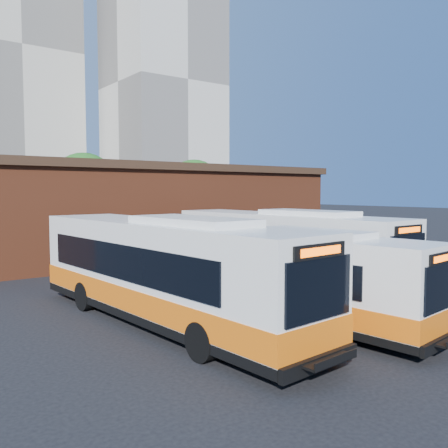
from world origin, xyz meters
TOP-DOWN VIEW (x-y plane):
  - ground at (0.00, 0.00)m, footprint 220.00×220.00m
  - bus_west at (-6.89, 2.30)m, footprint 3.85×13.97m
  - bus_midwest at (-3.08, 0.60)m, footprint 3.80×12.23m
  - bus_mideast at (0.99, 4.74)m, footprint 3.41×13.74m
  - depot_building at (0.00, 20.00)m, footprint 28.60×12.60m
  - tree_mid at (2.00, 34.00)m, footprint 6.56×6.56m
  - tree_east at (13.00, 31.00)m, footprint 6.24×6.24m
  - tower_center at (7.00, 86.00)m, footprint 22.00×20.00m
  - tower_right at (30.00, 68.00)m, footprint 18.00×18.00m

SIDE VIEW (x-z plane):
  - ground at x=0.00m, z-range 0.00..0.00m
  - bus_midwest at x=-3.08m, z-range -0.15..3.14m
  - bus_mideast at x=0.99m, z-range -0.17..3.54m
  - bus_west at x=-6.89m, z-range -0.17..3.59m
  - depot_building at x=0.00m, z-range 0.06..6.46m
  - tree_east at x=13.00m, z-range 0.85..8.81m
  - tree_mid at x=2.00m, z-range 0.90..9.26m
  - tower_right at x=30.00m, z-range -0.26..48.94m
  - tower_center at x=7.00m, z-range -0.26..60.94m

